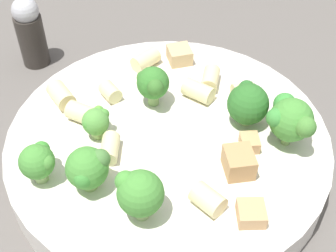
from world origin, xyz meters
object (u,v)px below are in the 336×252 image
at_px(broccoli_floret_2, 96,122).
at_px(rigatoni_5, 243,91).
at_px(rigatoni_1, 110,148).
at_px(rigatoni_9, 198,91).
at_px(pepper_shaker, 30,32).
at_px(rigatoni_6, 285,115).
at_px(rigatoni_8, 61,95).
at_px(chicken_chunk_0, 180,55).
at_px(broccoli_floret_6, 88,169).
at_px(broccoli_floret_5, 141,193).
at_px(broccoli_floret_4, 38,161).
at_px(rigatoni_4, 210,79).
at_px(rigatoni_3, 110,92).
at_px(pasta_bowl, 168,145).
at_px(rigatoni_7, 81,115).
at_px(broccoli_floret_0, 153,84).
at_px(chicken_chunk_3, 249,143).
at_px(chicken_chunk_1, 239,162).
at_px(rigatoni_0, 208,199).
at_px(broccoli_floret_3, 248,103).
at_px(broccoli_floret_1, 291,119).
at_px(chicken_chunk_2, 251,213).
at_px(rigatoni_2, 146,60).

distance_m(broccoli_floret_2, rigatoni_5, 0.14).
distance_m(rigatoni_1, rigatoni_9, 0.11).
bearing_deg(rigatoni_5, pepper_shaker, 168.22).
height_order(rigatoni_6, rigatoni_8, rigatoni_8).
xyz_separation_m(chicken_chunk_0, pepper_shaker, (-0.17, 0.01, -0.00)).
bearing_deg(chicken_chunk_0, rigatoni_9, -61.24).
distance_m(broccoli_floret_6, rigatoni_6, 0.18).
distance_m(broccoli_floret_5, pepper_shaker, 0.27).
bearing_deg(broccoli_floret_4, rigatoni_4, 52.52).
relative_size(broccoli_floret_2, broccoli_floret_5, 0.66).
bearing_deg(rigatoni_3, pasta_bowl, -28.56).
bearing_deg(rigatoni_1, broccoli_floret_2, 133.63).
bearing_deg(broccoli_floret_2, rigatoni_5, 33.66).
distance_m(rigatoni_4, pepper_shaker, 0.21).
bearing_deg(rigatoni_6, chicken_chunk_0, 148.38).
bearing_deg(rigatoni_7, broccoli_floret_6, -63.70).
bearing_deg(rigatoni_9, broccoli_floret_0, -156.00).
height_order(pasta_bowl, chicken_chunk_0, chicken_chunk_0).
height_order(rigatoni_1, chicken_chunk_3, rigatoni_1).
relative_size(chicken_chunk_0, chicken_chunk_1, 0.92).
distance_m(rigatoni_0, rigatoni_7, 0.14).
distance_m(pasta_bowl, chicken_chunk_3, 0.07).
height_order(broccoli_floret_2, rigatoni_5, broccoli_floret_2).
bearing_deg(rigatoni_1, rigatoni_6, 27.47).
distance_m(broccoli_floret_3, rigatoni_7, 0.15).
distance_m(rigatoni_8, pepper_shaker, 0.12).
height_order(broccoli_floret_6, rigatoni_6, broccoli_floret_6).
height_order(broccoli_floret_1, pepper_shaker, pepper_shaker).
bearing_deg(broccoli_floret_1, broccoli_floret_4, -155.86).
height_order(rigatoni_1, rigatoni_4, same).
height_order(broccoli_floret_6, chicken_chunk_0, broccoli_floret_6).
bearing_deg(rigatoni_7, rigatoni_0, -27.68).
distance_m(rigatoni_1, rigatoni_7, 0.05).
xyz_separation_m(broccoli_floret_3, rigatoni_5, (-0.01, 0.03, -0.01)).
bearing_deg(chicken_chunk_3, rigatoni_5, 101.33).
bearing_deg(rigatoni_9, rigatoni_7, -149.96).
relative_size(rigatoni_7, rigatoni_8, 0.88).
relative_size(broccoli_floret_3, chicken_chunk_3, 2.28).
bearing_deg(rigatoni_9, broccoli_floret_2, -137.99).
xyz_separation_m(broccoli_floret_1, chicken_chunk_3, (-0.03, -0.01, -0.02)).
relative_size(broccoli_floret_2, rigatoni_4, 1.04).
bearing_deg(rigatoni_6, broccoli_floret_4, -149.32).
distance_m(broccoli_floret_6, chicken_chunk_2, 0.13).
bearing_deg(broccoli_floret_0, pasta_bowl, -57.74).
relative_size(broccoli_floret_1, rigatoni_0, 1.84).
distance_m(rigatoni_2, rigatoni_6, 0.15).
bearing_deg(rigatoni_5, broccoli_floret_3, -78.90).
bearing_deg(rigatoni_9, chicken_chunk_2, -63.43).
relative_size(broccoli_floret_6, rigatoni_8, 1.38).
bearing_deg(broccoli_floret_6, rigatoni_8, 124.24).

